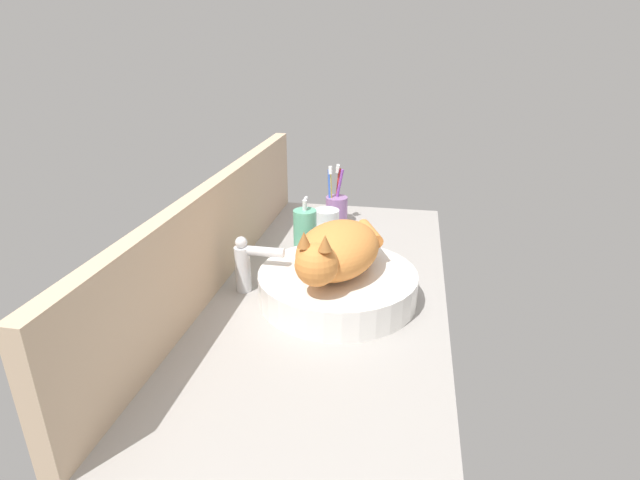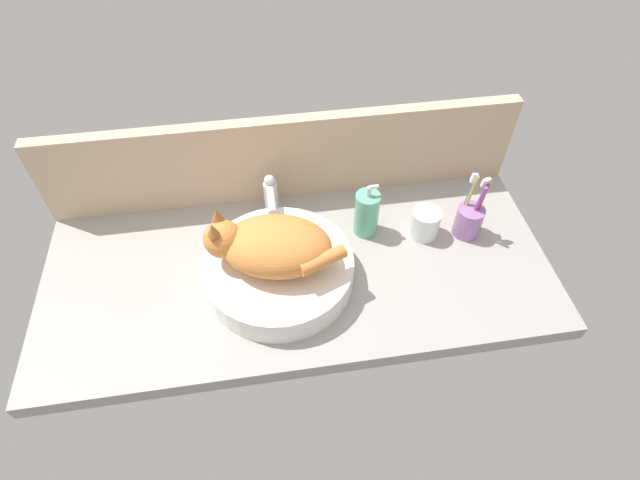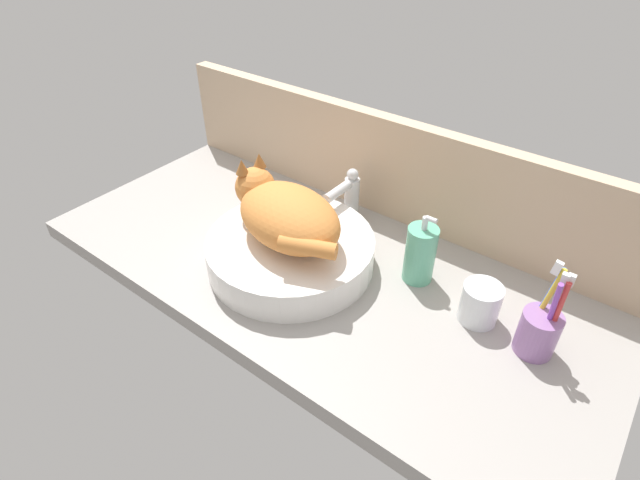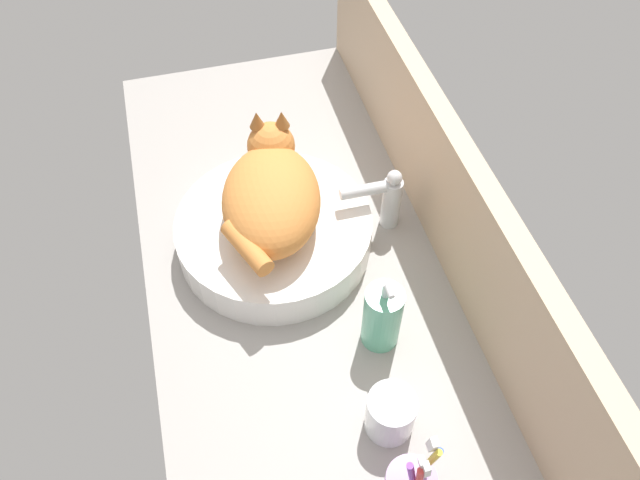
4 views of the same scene
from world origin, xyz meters
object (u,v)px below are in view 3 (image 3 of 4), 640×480
sink_basin (291,251)px  cat (285,213)px  toothbrush_cup (539,330)px  soap_dispenser (420,254)px  faucet (349,195)px  water_glass (480,305)px

sink_basin → cat: size_ratio=1.14×
sink_basin → toothbrush_cup: size_ratio=1.91×
sink_basin → cat: bearing=170.9°
sink_basin → soap_dispenser: 27.12cm
faucet → soap_dispenser: size_ratio=0.86×
cat → sink_basin: bearing=-9.1°
sink_basin → faucet: bearing=89.1°
toothbrush_cup → sink_basin: bearing=-170.8°
water_glass → cat: bearing=-167.4°
toothbrush_cup → cat: bearing=-171.3°
water_glass → faucet: bearing=162.6°
toothbrush_cup → faucet: bearing=165.1°
sink_basin → soap_dispenser: bearing=27.9°
cat → toothbrush_cup: bearing=8.7°
faucet → toothbrush_cup: 51.14cm
water_glass → toothbrush_cup: bearing=-5.8°
sink_basin → cat: cat is taller
toothbrush_cup → water_glass: 11.23cm
faucet → toothbrush_cup: size_ratio=0.73×
faucet → soap_dispenser: 25.05cm
soap_dispenser → water_glass: size_ratio=2.01×
sink_basin → cat: (-1.35, 0.22, 9.20)cm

